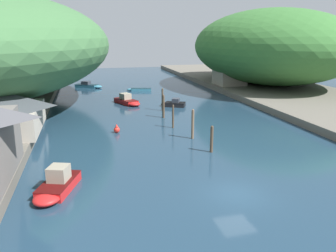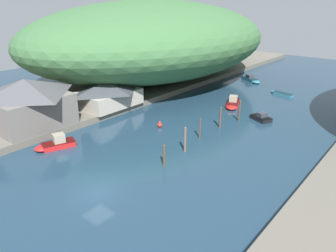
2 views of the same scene
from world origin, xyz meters
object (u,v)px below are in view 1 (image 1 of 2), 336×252
object	(u,v)px
boat_cabin_cruiser	(173,104)
boat_far_upstream	(138,90)
boat_small_dinghy	(89,86)
channel_buoy_near	(117,129)
boat_yellow_tender	(128,101)
boat_mid_channel	(56,186)
right_bank_cottage	(230,71)
boathouse_shed	(3,111)
person_on_quay	(1,155)

from	to	relation	value
boat_cabin_cruiser	boat_far_upstream	bearing A→B (deg)	36.33
boat_small_dinghy	channel_buoy_near	world-z (taller)	boat_small_dinghy
boat_yellow_tender	boat_mid_channel	distance (m)	31.11
channel_buoy_near	boat_small_dinghy	bearing A→B (deg)	93.83
right_bank_cottage	boat_small_dinghy	bearing A→B (deg)	162.00
channel_buoy_near	right_bank_cottage	bearing A→B (deg)	45.18
boat_mid_channel	boat_yellow_tender	bearing A→B (deg)	-87.47
boathouse_shed	boat_cabin_cruiser	size ratio (longest dim) A/B	2.48
boathouse_shed	boat_mid_channel	world-z (taller)	boathouse_shed
boat_cabin_cruiser	channel_buoy_near	world-z (taller)	boat_cabin_cruiser
boat_far_upstream	person_on_quay	size ratio (longest dim) A/B	3.00
boat_cabin_cruiser	person_on_quay	size ratio (longest dim) A/B	2.52
boat_mid_channel	person_on_quay	size ratio (longest dim) A/B	3.16
boat_yellow_tender	person_on_quay	world-z (taller)	person_on_quay
right_bank_cottage	person_on_quay	size ratio (longest dim) A/B	3.70
boat_mid_channel	boat_far_upstream	size ratio (longest dim) A/B	1.05
right_bank_cottage	boat_cabin_cruiser	bearing A→B (deg)	-139.36
boat_small_dinghy	boat_mid_channel	bearing A→B (deg)	29.55
boat_mid_channel	right_bank_cottage	bearing A→B (deg)	-108.83
boat_yellow_tender	boat_far_upstream	world-z (taller)	boat_yellow_tender
boathouse_shed	boat_small_dinghy	world-z (taller)	boathouse_shed
boat_mid_channel	channel_buoy_near	xyz separation A→B (m)	(5.67, 13.92, -0.13)
right_bank_cottage	boat_yellow_tender	xyz separation A→B (m)	(-22.37, -10.05, -3.21)
boat_yellow_tender	boat_far_upstream	xyz separation A→B (m)	(3.77, 12.54, -0.24)
boathouse_shed	boat_small_dinghy	distance (m)	36.06
boat_yellow_tender	boat_mid_channel	xyz separation A→B (m)	(-9.04, -29.76, 0.02)
person_on_quay	boat_yellow_tender	bearing A→B (deg)	-10.02
boat_mid_channel	boat_far_upstream	distance (m)	44.20
channel_buoy_near	boat_far_upstream	bearing A→B (deg)	75.89
boat_cabin_cruiser	channel_buoy_near	bearing A→B (deg)	167.10
boat_far_upstream	person_on_quay	world-z (taller)	person_on_quay
boat_yellow_tender	channel_buoy_near	bearing A→B (deg)	54.83
right_bank_cottage	boat_mid_channel	distance (m)	50.81
boat_far_upstream	person_on_quay	xyz separation A→B (m)	(-17.03, -38.62, 1.67)
right_bank_cottage	boat_cabin_cruiser	distance (m)	20.95
boat_yellow_tender	boat_mid_channel	world-z (taller)	boat_mid_channel
right_bank_cottage	boat_yellow_tender	world-z (taller)	right_bank_cottage
boat_small_dinghy	boat_yellow_tender	xyz separation A→B (m)	(5.71, -19.17, 0.07)
boat_yellow_tender	channel_buoy_near	world-z (taller)	boat_yellow_tender
boathouse_shed	person_on_quay	size ratio (longest dim) A/B	6.26
boat_far_upstream	boat_mid_channel	bearing A→B (deg)	177.71
boat_small_dinghy	channel_buoy_near	bearing A→B (deg)	37.27
boat_yellow_tender	boat_small_dinghy	bearing A→B (deg)	-96.58
boat_mid_channel	channel_buoy_near	distance (m)	15.03
boathouse_shed	boat_cabin_cruiser	world-z (taller)	boathouse_shed
boat_far_upstream	boat_yellow_tender	bearing A→B (deg)	177.83
boat_far_upstream	right_bank_cottage	bearing A→B (deg)	-83.07
right_bank_cottage	boat_far_upstream	distance (m)	19.08
boat_small_dinghy	boat_far_upstream	distance (m)	11.57
boathouse_shed	boat_yellow_tender	distance (m)	21.83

